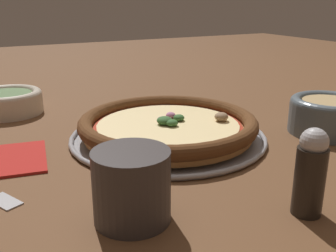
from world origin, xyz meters
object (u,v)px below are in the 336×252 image
at_px(pepper_shaker, 310,172).
at_px(pizza_tray, 168,137).
at_px(bowl_far, 7,101).
at_px(napkin, 2,159).
at_px(pizza, 168,125).
at_px(bowl_near, 329,114).
at_px(drinking_cup, 132,186).

bearing_deg(pepper_shaker, pizza_tray, 95.00).
height_order(bowl_far, napkin, bowl_far).
distance_m(pizza, bowl_near, 0.29).
distance_m(pizza_tray, pizza, 0.02).
relative_size(bowl_near, bowl_far, 0.96).
height_order(pizza, napkin, pizza).
height_order(pizza, pepper_shaker, pepper_shaker).
height_order(pizza_tray, drinking_cup, drinking_cup).
distance_m(bowl_near, pepper_shaker, 0.30).
bearing_deg(pizza_tray, pepper_shaker, -85.00).
bearing_deg(napkin, bowl_near, -13.85).
relative_size(pizza_tray, drinking_cup, 3.95).
height_order(bowl_near, bowl_far, bowl_near).
xyz_separation_m(bowl_near, pepper_shaker, (-0.24, -0.18, 0.02)).
relative_size(pizza_tray, napkin, 2.29).
bearing_deg(drinking_cup, bowl_far, 97.89).
height_order(napkin, pepper_shaker, pepper_shaker).
bearing_deg(pizza_tray, bowl_far, 126.97).
bearing_deg(pepper_shaker, napkin, 132.36).
xyz_separation_m(pizza_tray, drinking_cup, (-0.15, -0.21, 0.04)).
bearing_deg(bowl_far, bowl_near, -38.95).
distance_m(pizza, pepper_shaker, 0.29).
xyz_separation_m(pizza, napkin, (-0.26, 0.03, -0.02)).
relative_size(bowl_near, napkin, 0.93).
bearing_deg(napkin, pizza_tray, -6.39).
distance_m(bowl_far, napkin, 0.27).
xyz_separation_m(bowl_near, napkin, (-0.53, 0.13, -0.03)).
bearing_deg(bowl_near, drinking_cup, -165.96).
bearing_deg(bowl_near, bowl_far, 141.05).
distance_m(drinking_cup, pepper_shaker, 0.19).
bearing_deg(drinking_cup, bowl_near, 14.04).
relative_size(pizza_tray, pepper_shaker, 3.28).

